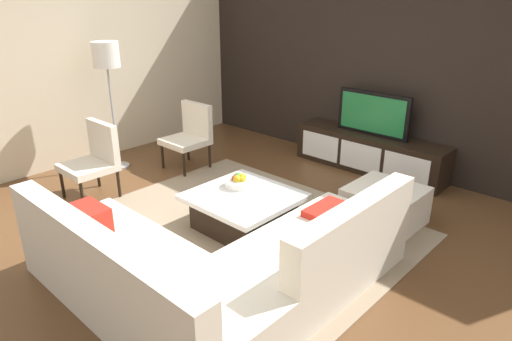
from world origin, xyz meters
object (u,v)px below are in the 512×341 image
media_console (369,153)px  sectional_couch (215,267)px  ottoman (385,206)px  floor_lamp (107,62)px  coffee_table (244,210)px  television (373,114)px  accent_chair_near (95,156)px  fruit_bowl (238,182)px  accent_chair_far (190,132)px

media_console → sectional_couch: bearing=-81.0°
sectional_couch → ottoman: sectional_couch is taller
floor_lamp → sectional_couch: bearing=-18.1°
floor_lamp → ottoman: bearing=16.1°
sectional_couch → coffee_table: 1.13m
television → ottoman: television is taller
sectional_couch → accent_chair_near: (-2.44, 0.36, 0.21)m
television → fruit_bowl: television is taller
coffee_table → ottoman: bearing=47.0°
television → accent_chair_far: 2.42m
television → fruit_bowl: bearing=-97.3°
television → accent_chair_far: (-1.86, -1.53, -0.29)m
ottoman → television: bearing=125.9°
coffee_table → fruit_bowl: (-0.18, 0.11, 0.23)m
ottoman → fruit_bowl: size_ratio=2.50×
fruit_bowl → accent_chair_far: bearing=157.2°
sectional_couch → coffee_table: (-0.61, 0.95, -0.07)m
television → coffee_table: (-0.10, -2.30, -0.58)m
fruit_bowl → coffee_table: bearing=-30.3°
television → fruit_bowl: size_ratio=3.60×
fruit_bowl → television: bearing=82.7°
television → sectional_couch: bearing=-81.0°
fruit_bowl → ottoman: bearing=39.3°
television → sectional_couch: (0.51, -3.24, -0.51)m
floor_lamp → coffee_table: bearing=-1.5°
accent_chair_near → ottoman: bearing=36.7°
coffee_table → fruit_bowl: fruit_bowl is taller
coffee_table → accent_chair_near: size_ratio=1.14×
television → ottoman: bearing=-54.1°
accent_chair_far → fruit_bowl: bearing=-25.4°
accent_chair_near → fruit_bowl: bearing=29.2°
television → ottoman: 1.63m
television → media_console: bearing=-90.0°
media_console → floor_lamp: bearing=-139.2°
accent_chair_far → media_console: bearing=36.9°
accent_chair_near → fruit_bowl: 1.79m
sectional_couch → fruit_bowl: (-0.79, 1.05, 0.16)m
media_console → coffee_table: size_ratio=2.09×
sectional_couch → accent_chair_far: bearing=144.1°
accent_chair_near → fruit_bowl: (1.64, 0.70, -0.05)m
coffee_table → fruit_bowl: 0.31m
ottoman → accent_chair_far: (-2.75, -0.30, 0.29)m
television → accent_chair_near: size_ratio=1.16×
media_console → ottoman: size_ratio=2.95×
media_console → coffee_table: (-0.10, -2.30, -0.05)m
sectional_couch → ottoman: (0.38, 2.01, -0.08)m
sectional_couch → fruit_bowl: sectional_couch is taller
sectional_couch → accent_chair_far: (-2.37, 1.71, 0.21)m
coffee_table → accent_chair_far: (-1.76, 0.77, 0.29)m
media_console → ottoman: (0.89, -1.23, -0.05)m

